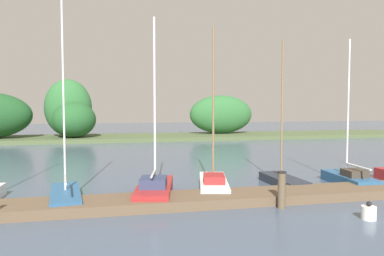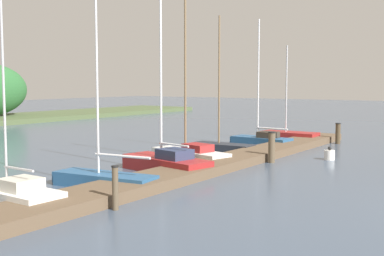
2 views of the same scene
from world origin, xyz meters
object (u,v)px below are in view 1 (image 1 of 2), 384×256
Objects in this scene: sailboat_5 at (213,182)px; mooring_piling_2 at (282,190)px; channel_buoy_0 at (369,212)px; sailboat_4 at (155,188)px; sailboat_7 at (348,177)px; sailboat_6 at (282,178)px; sailboat_3 at (66,194)px.

sailboat_5 is 3.55m from mooring_piling_2.
sailboat_5 is 6.18m from channel_buoy_0.
sailboat_7 is (8.97, 0.48, -0.03)m from sailboat_4.
sailboat_5 is 1.06× the size of sailboat_6.
sailboat_6 is at bearing -69.72° from sailboat_5.
mooring_piling_2 is at bearing 151.67° from sailboat_6.
sailboat_6 is 0.99× the size of sailboat_7.
sailboat_6 is at bearing 81.48° from sailboat_7.
sailboat_6 is at bearing -68.02° from sailboat_4.
sailboat_4 is at bearing 146.74° from channel_buoy_0.
sailboat_4 is 1.01× the size of sailboat_5.
mooring_piling_2 is at bearing -139.78° from sailboat_5.
mooring_piling_2 is (7.58, -2.44, 0.34)m from sailboat_3.
sailboat_6 is at bearing -90.72° from sailboat_3.
channel_buoy_0 is at bearing 155.24° from sailboat_7.
sailboat_3 is at bearing 95.00° from sailboat_6.
channel_buoy_0 is at bearing -129.49° from sailboat_5.
sailboat_4 is (3.36, -0.00, 0.06)m from sailboat_3.
sailboat_7 is at bearing 31.58° from mooring_piling_2.
channel_buoy_0 is at bearing -112.19° from sailboat_4.
sailboat_5 is 5.32× the size of mooring_piling_2.
sailboat_3 reaches higher than sailboat_6.
sailboat_5 is at bearing 92.28° from sailboat_7.
sailboat_7 is 5.58m from mooring_piling_2.
sailboat_7 is 5.33m from channel_buoy_0.
sailboat_6 is 5.35m from channel_buoy_0.
sailboat_4 is at bearing 117.96° from sailboat_5.
sailboat_3 is 3.36m from sailboat_4.
sailboat_5 is (5.95, 0.70, 0.04)m from sailboat_3.
sailboat_7 is 11.39× the size of channel_buoy_0.
sailboat_7 is at bearing -104.84° from sailboat_6.
sailboat_3 is at bearing 162.18° from mooring_piling_2.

